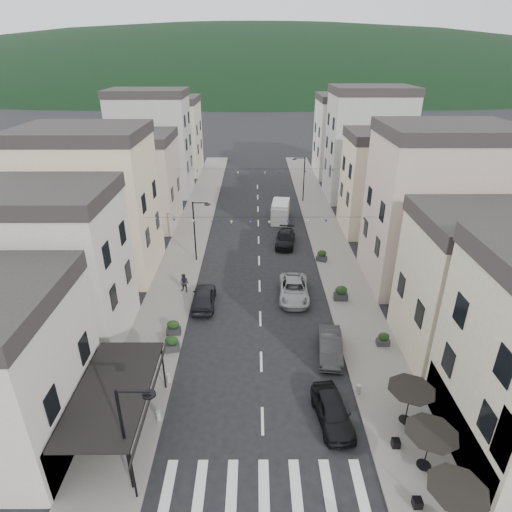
{
  "coord_description": "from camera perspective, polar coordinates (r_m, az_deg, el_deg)",
  "views": [
    {
      "loc": [
        -0.41,
        -11.31,
        18.46
      ],
      "look_at": [
        -0.32,
        19.75,
        3.5
      ],
      "focal_mm": 30.0,
      "sensor_mm": 36.0,
      "label": 1
    }
  ],
  "objects": [
    {
      "name": "planter_la",
      "position": [
        29.85,
        -11.16,
        -11.42
      ],
      "size": [
        1.14,
        0.81,
        1.15
      ],
      "rotation": [
        0.0,
        0.0,
        0.26
      ],
      "color": "#2F2F31",
      "rests_on": "sidewalk_left"
    },
    {
      "name": "parked_car_a",
      "position": [
        25.15,
        10.17,
        -19.68
      ],
      "size": [
        2.22,
        4.4,
        1.44
      ],
      "primitive_type": "imported",
      "rotation": [
        0.0,
        0.0,
        0.13
      ],
      "color": "black",
      "rests_on": "ground"
    },
    {
      "name": "parked_car_e",
      "position": [
        34.39,
        -6.97,
        -5.48
      ],
      "size": [
        1.9,
        4.49,
        1.52
      ],
      "primitive_type": "imported",
      "rotation": [
        0.0,
        0.0,
        3.17
      ],
      "color": "black",
      "rests_on": "ground"
    },
    {
      "name": "planter_rc",
      "position": [
        41.56,
        8.76,
        0.04
      ],
      "size": [
        1.14,
        0.9,
        1.12
      ],
      "rotation": [
        0.0,
        0.0,
        -0.4
      ],
      "color": "#313134",
      "rests_on": "sidewalk_right"
    },
    {
      "name": "buildings_row_right",
      "position": [
        51.62,
        16.94,
        11.02
      ],
      "size": [
        10.2,
        54.16,
        14.5
      ],
      "color": "#B7AA91",
      "rests_on": "ground"
    },
    {
      "name": "pedestrian_b",
      "position": [
        36.23,
        -9.54,
        -3.58
      ],
      "size": [
        0.97,
        0.86,
        1.66
      ],
      "primitive_type": "imported",
      "rotation": [
        0.0,
        0.0,
        -0.35
      ],
      "color": "#26212C",
      "rests_on": "sidewalk_left"
    },
    {
      "name": "boutique_awning",
      "position": [
        23.41,
        -17.89,
        -16.77
      ],
      "size": [
        3.77,
        7.5,
        3.28
      ],
      "color": "black",
      "rests_on": "ground"
    },
    {
      "name": "sidewalk_right",
      "position": [
        47.72,
        9.39,
        2.67
      ],
      "size": [
        4.0,
        76.0,
        0.12
      ],
      "primitive_type": "cube",
      "color": "slate",
      "rests_on": "ground"
    },
    {
      "name": "pedestrian_a",
      "position": [
        28.35,
        -18.19,
        -14.11
      ],
      "size": [
        0.62,
        0.45,
        1.57
      ],
      "primitive_type": "imported",
      "rotation": [
        0.0,
        0.0,
        -0.13
      ],
      "color": "black",
      "rests_on": "sidewalk_left"
    },
    {
      "name": "streetlamp_left_near",
      "position": [
        20.6,
        -16.52,
        -21.44
      ],
      "size": [
        1.7,
        0.56,
        6.0
      ],
      "color": "black",
      "rests_on": "ground"
    },
    {
      "name": "planter_rb",
      "position": [
        35.42,
        11.26,
        -4.87
      ],
      "size": [
        1.16,
        0.69,
        1.26
      ],
      "rotation": [
        0.0,
        0.0,
        -0.07
      ],
      "color": "#2A2A2D",
      "rests_on": "sidewalk_right"
    },
    {
      "name": "cafe_terrace",
      "position": [
        22.89,
        22.25,
        -21.46
      ],
      "size": [
        2.5,
        8.1,
        2.53
      ],
      "color": "black",
      "rests_on": "ground"
    },
    {
      "name": "streetlamp_right_far",
      "position": [
        57.58,
        6.15,
        10.71
      ],
      "size": [
        1.7,
        0.56,
        6.0
      ],
      "color": "black",
      "rests_on": "ground"
    },
    {
      "name": "streetlamp_left_far",
      "position": [
        40.49,
        -7.86,
        4.08
      ],
      "size": [
        1.7,
        0.56,
        6.0
      ],
      "color": "black",
      "rests_on": "ground"
    },
    {
      "name": "parked_car_b",
      "position": [
        29.49,
        9.85,
        -11.76
      ],
      "size": [
        1.93,
        4.39,
        1.4
      ],
      "primitive_type": "imported",
      "rotation": [
        0.0,
        0.0,
        -0.11
      ],
      "color": "#2E2E30",
      "rests_on": "ground"
    },
    {
      "name": "sidewalk_left",
      "position": [
        47.59,
        -8.74,
        2.65
      ],
      "size": [
        4.0,
        76.0,
        0.12
      ],
      "primitive_type": "cube",
      "color": "slate",
      "rests_on": "ground"
    },
    {
      "name": "planter_ra",
      "position": [
        31.11,
        16.62,
        -10.57
      ],
      "size": [
        0.89,
        0.5,
        0.99
      ],
      "rotation": [
        0.0,
        0.0,
        0.01
      ],
      "color": "#302F32",
      "rests_on": "sidewalk_right"
    },
    {
      "name": "parked_car_d",
      "position": [
        44.9,
        3.94,
        2.32
      ],
      "size": [
        2.5,
        4.91,
        1.36
      ],
      "primitive_type": "imported",
      "rotation": [
        0.0,
        0.0,
        -0.13
      ],
      "color": "black",
      "rests_on": "ground"
    },
    {
      "name": "hill_backdrop",
      "position": [
        311.86,
        -0.11,
        22.32
      ],
      "size": [
        640.0,
        360.0,
        70.0
      ],
      "primitive_type": "ellipsoid",
      "color": "black",
      "rests_on": "ground"
    },
    {
      "name": "buildings_row_left",
      "position": [
        52.52,
        -16.04,
        11.14
      ],
      "size": [
        10.2,
        54.16,
        14.0
      ],
      "color": "beige",
      "rests_on": "ground"
    },
    {
      "name": "bunting_far",
      "position": [
        50.95,
        0.3,
        11.15
      ],
      "size": [
        19.0,
        0.28,
        0.62
      ],
      "color": "black",
      "rests_on": "ground"
    },
    {
      "name": "planter_lb",
      "position": [
        31.41,
        -10.96,
        -9.35
      ],
      "size": [
        1.01,
        0.58,
        1.12
      ],
      "rotation": [
        0.0,
        0.0,
        0.03
      ],
      "color": "#29292B",
      "rests_on": "sidewalk_left"
    },
    {
      "name": "bunting_near",
      "position": [
        35.69,
        0.5,
        4.68
      ],
      "size": [
        19.0,
        0.28,
        0.62
      ],
      "color": "black",
      "rests_on": "ground"
    },
    {
      "name": "bollards",
      "position": [
        24.66,
        0.89,
        -21.3
      ],
      "size": [
        11.66,
        10.26,
        0.6
      ],
      "color": "gray",
      "rests_on": "ground"
    },
    {
      "name": "delivery_van",
      "position": [
        51.6,
        3.28,
        6.07
      ],
      "size": [
        2.52,
        5.11,
        2.35
      ],
      "rotation": [
        0.0,
        0.0,
        -0.12
      ],
      "color": "silver",
      "rests_on": "ground"
    },
    {
      "name": "parked_car_c",
      "position": [
        35.39,
        5.07,
        -4.48
      ],
      "size": [
        2.63,
        5.29,
        1.44
      ],
      "primitive_type": "imported",
      "rotation": [
        0.0,
        0.0,
        -0.05
      ],
      "color": "#9A9BA2",
      "rests_on": "ground"
    }
  ]
}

